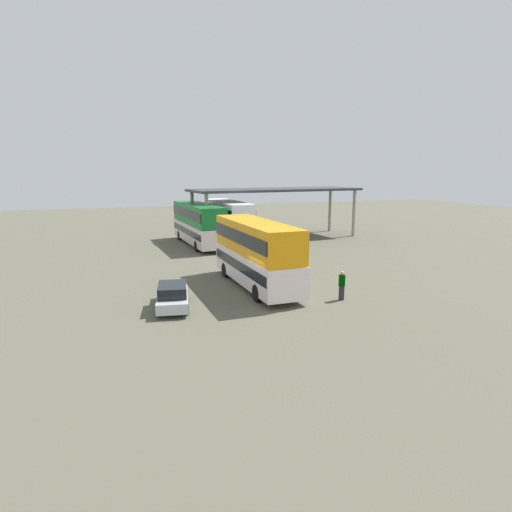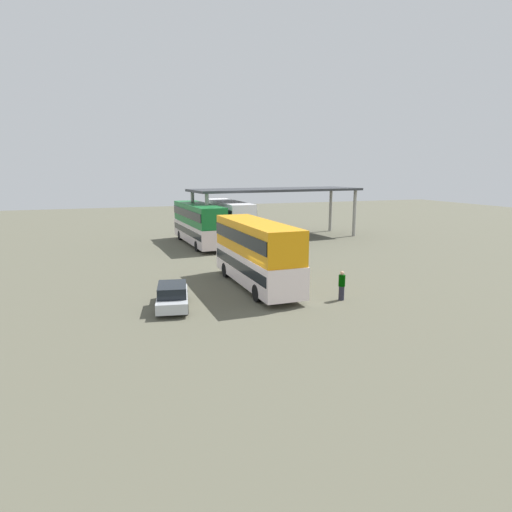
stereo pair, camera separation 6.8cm
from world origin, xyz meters
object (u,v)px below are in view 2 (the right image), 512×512
(double_decker_main, at_px, (256,251))
(double_decker_near_canopy, at_px, (199,222))
(parked_hatchback, at_px, (172,296))
(double_decker_mid_row, at_px, (229,220))
(pedestrian_waiting, at_px, (342,286))

(double_decker_main, bearing_deg, double_decker_near_canopy, -1.00)
(double_decker_main, relative_size, double_decker_near_canopy, 0.86)
(parked_hatchback, bearing_deg, double_decker_near_canopy, -6.14)
(double_decker_mid_row, bearing_deg, parked_hatchback, 155.78)
(double_decker_near_canopy, distance_m, double_decker_mid_row, 3.47)
(parked_hatchback, relative_size, double_decker_mid_row, 0.40)
(double_decker_mid_row, bearing_deg, pedestrian_waiting, -179.64)
(parked_hatchback, height_order, pedestrian_waiting, pedestrian_waiting)
(parked_hatchback, distance_m, pedestrian_waiting, 9.57)
(double_decker_main, bearing_deg, parked_hatchback, 113.99)
(double_decker_main, distance_m, double_decker_near_canopy, 17.10)
(double_decker_mid_row, height_order, pedestrian_waiting, double_decker_mid_row)
(pedestrian_waiting, bearing_deg, double_decker_mid_row, 143.38)
(double_decker_main, bearing_deg, double_decker_mid_row, -11.64)
(double_decker_main, height_order, double_decker_mid_row, double_decker_mid_row)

